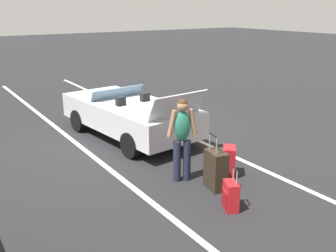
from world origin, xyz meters
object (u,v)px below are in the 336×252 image
object	(u,v)px
suitcase_large_black	(216,170)
suitcase_medium_bright	(229,161)
convertible_car	(125,113)
traveler_person	(182,136)
suitcase_small_carryon	(231,196)

from	to	relation	value
suitcase_large_black	suitcase_medium_bright	distance (m)	0.65
suitcase_large_black	suitcase_medium_bright	bearing A→B (deg)	37.41
suitcase_large_black	convertible_car	bearing A→B (deg)	100.38
suitcase_large_black	traveler_person	distance (m)	0.91
suitcase_large_black	suitcase_medium_bright	world-z (taller)	suitcase_large_black
suitcase_small_carryon	convertible_car	bearing A→B (deg)	-69.69
convertible_car	suitcase_large_black	xyz separation A→B (m)	(-3.80, 0.05, -0.22)
suitcase_large_black	traveler_person	world-z (taller)	traveler_person
suitcase_medium_bright	suitcase_small_carryon	size ratio (longest dim) A/B	0.83
convertible_car	suitcase_large_black	size ratio (longest dim) A/B	4.02
suitcase_small_carryon	traveler_person	world-z (taller)	traveler_person
suitcase_large_black	suitcase_medium_bright	size ratio (longest dim) A/B	1.74
suitcase_medium_bright	suitcase_small_carryon	distance (m)	1.39
traveler_person	suitcase_small_carryon	bearing A→B (deg)	-158.98
suitcase_large_black	suitcase_small_carryon	distance (m)	0.84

